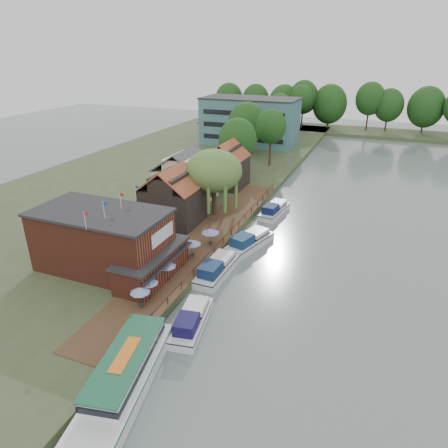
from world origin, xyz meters
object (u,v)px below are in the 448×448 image
at_px(umbrella_2, 167,271).
at_px(swan, 151,372).
at_px(cruiser_0, 192,318).
at_px(umbrella_1, 149,289).
at_px(cruiser_1, 217,266).
at_px(cottage_b, 185,175).
at_px(cottage_c, 227,165).
at_px(tour_boat, 123,375).
at_px(cruiser_2, 250,239).
at_px(umbrella_3, 192,249).
at_px(willow, 214,183).
at_px(cottage_a, 172,196).
at_px(umbrella_4, 210,237).
at_px(cruiser_3, 274,208).
at_px(umbrella_0, 141,298).
at_px(pub, 117,243).
at_px(hotel_block, 250,121).

height_order(umbrella_2, swan, umbrella_2).
xyz_separation_m(cruiser_0, swan, (-0.38, -6.90, -0.85)).
xyz_separation_m(umbrella_1, cruiser_1, (3.94, 8.68, -1.13)).
xyz_separation_m(cottage_b, cottage_c, (4.00, 9.00, 0.00)).
bearing_deg(tour_boat, swan, 52.83).
distance_m(umbrella_1, cruiser_2, 18.00).
bearing_deg(umbrella_2, cruiser_0, -42.13).
bearing_deg(umbrella_3, willow, 102.24).
distance_m(cottage_a, umbrella_3, 12.13).
relative_size(umbrella_1, umbrella_4, 0.98).
relative_size(umbrella_2, swan, 5.40).
distance_m(cottage_c, cruiser_3, 14.71).
relative_size(cruiser_2, cruiser_3, 1.06).
bearing_deg(umbrella_3, cruiser_0, -63.97).
xyz_separation_m(willow, cruiser_1, (6.88, -15.12, -5.06)).
bearing_deg(umbrella_3, cruiser_2, 55.26).
xyz_separation_m(willow, umbrella_0, (3.07, -25.58, -3.93)).
height_order(cottage_a, cruiser_1, cottage_a).
distance_m(pub, willow, 20.36).
distance_m(cottage_b, umbrella_4, 19.15).
xyz_separation_m(willow, cruiser_3, (8.13, 6.01, -5.11)).
xyz_separation_m(cruiser_0, cruiser_2, (-0.28, 18.49, 0.10)).
bearing_deg(pub, umbrella_0, -40.37).
bearing_deg(hotel_block, umbrella_1, -79.08).
bearing_deg(pub, swan, -46.06).
xyz_separation_m(cottage_b, tour_boat, (14.51, -39.22, -3.72)).
xyz_separation_m(cruiser_2, cruiser_3, (-0.05, 12.63, -0.08)).
distance_m(cruiser_2, cruiser_3, 12.63).
xyz_separation_m(willow, cruiser_2, (8.18, -6.62, -5.03)).
distance_m(hotel_block, cottage_b, 46.21).
distance_m(pub, cottage_c, 34.01).
xyz_separation_m(umbrella_3, cruiser_0, (5.41, -11.08, -1.21)).
relative_size(umbrella_2, cruiser_3, 0.26).
distance_m(umbrella_1, umbrella_2, 3.73).
bearing_deg(cottage_b, cruiser_2, -36.54).
distance_m(hotel_block, cruiser_2, 61.18).
relative_size(umbrella_4, tour_boat, 0.17).
bearing_deg(cruiser_0, cottage_b, 108.18).
bearing_deg(cottage_c, umbrella_0, -80.58).
distance_m(umbrella_2, cruiser_2, 14.50).
height_order(umbrella_1, cruiser_2, umbrella_1).
xyz_separation_m(cottage_c, cruiser_0, (11.95, -39.11, -4.18)).
bearing_deg(pub, cruiser_1, 25.16).
xyz_separation_m(umbrella_2, umbrella_4, (0.95, 9.94, 0.00)).
relative_size(cottage_c, umbrella_4, 3.50).
relative_size(umbrella_3, cruiser_3, 0.26).
distance_m(cottage_c, cruiser_2, 24.04).
distance_m(cottage_c, tour_boat, 49.50).
bearing_deg(cruiser_3, pub, -107.45).
relative_size(hotel_block, cruiser_1, 2.65).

